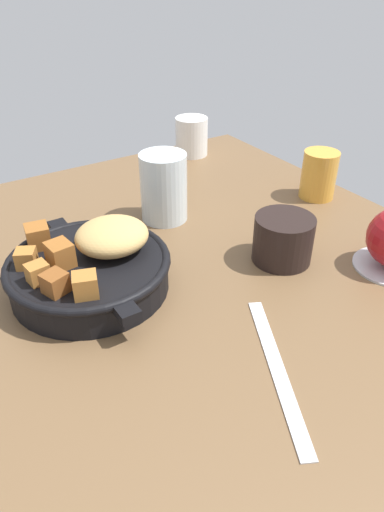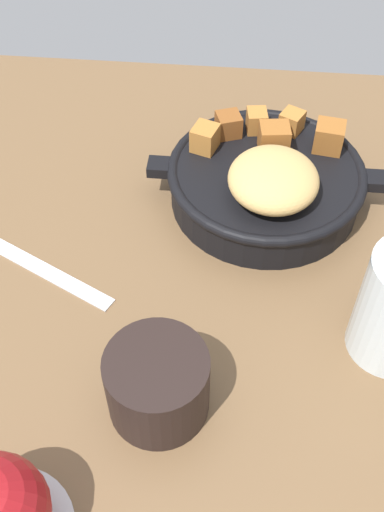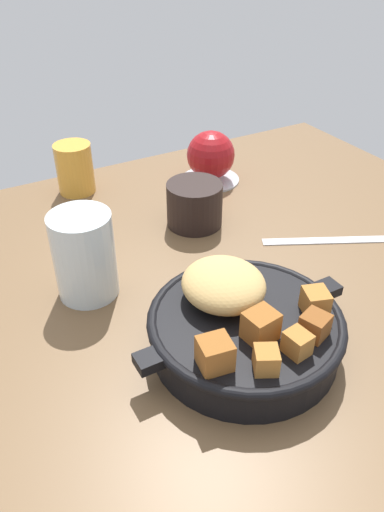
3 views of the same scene
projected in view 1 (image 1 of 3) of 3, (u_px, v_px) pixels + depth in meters
The scene contains 7 objects.
ground_plane at pixel (198, 285), 63.93cm from camera, with size 92.41×77.82×2.40cm, color brown.
cast_iron_skillet at pixel (91, 266), 59.92cm from camera, with size 25.45×21.18×8.49cm.
butter_knife at pixel (277, 368), 49.39cm from camera, with size 22.08×1.60×0.36cm, color silver.
white_creamer_pitcher at pixel (192, 136), 99.99cm from camera, with size 6.89×6.89×8.03cm, color white.
coffee_mug_dark at pixel (283, 239), 65.41cm from camera, with size 8.44×8.44×6.71cm, color black.
juice_glass_amber at pixel (319, 175), 82.23cm from camera, with size 6.18×6.18×8.42cm, color gold.
water_glass_tall at pixel (164, 187), 74.63cm from camera, with size 7.55×7.55×11.12cm, color silver.
Camera 1 is at (42.84, -28.27, 37.13)cm, focal length 32.65 mm.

